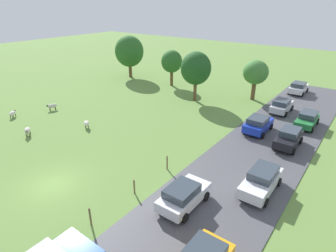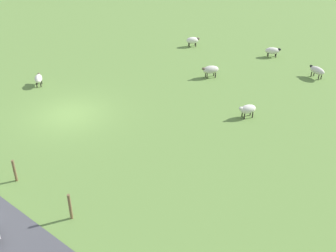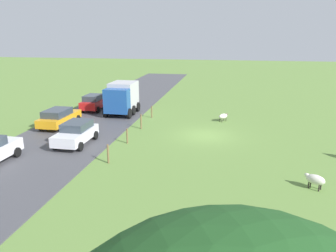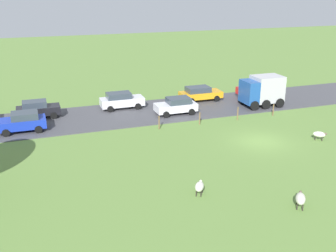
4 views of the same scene
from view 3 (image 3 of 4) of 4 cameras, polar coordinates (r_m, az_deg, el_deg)
The scene contains 12 objects.
ground_plane at distance 25.83m, azimuth 6.67°, elevation -1.69°, with size 160.00×160.00×0.00m, color olive.
road_strip at distance 28.55m, azimuth -15.25°, elevation -0.38°, with size 8.00×80.00×0.06m, color #47474C.
sheep_2 at distance 30.16m, azimuth 9.79°, elevation 1.72°, with size 1.00×1.04×0.73m.
sheep_5 at distance 18.54m, azimuth 24.69°, elevation -8.64°, with size 1.08×0.95×0.79m.
fence_post_0 at distance 31.09m, azimuth -2.91°, elevation 2.53°, with size 0.12×0.12×1.15m, color brown.
fence_post_1 at distance 27.42m, azimuth -4.81°, elevation 0.81°, with size 0.12×0.12×1.29m, color brown.
fence_post_2 at distance 23.87m, azimuth -7.27°, elevation -1.78°, with size 0.12×0.12×1.13m, color brown.
fence_post_3 at distance 20.40m, azimuth -10.60°, elevation -4.89°, with size 0.12×0.12×1.24m, color brown.
truck_0 at distance 32.32m, azimuth -8.17°, elevation 5.02°, with size 2.65×4.18×3.14m.
car_1 at distance 24.28m, azimuth -16.03°, elevation -1.17°, with size 2.10×4.03×1.61m.
car_6 at distance 29.44m, azimuth -18.80°, elevation 1.51°, with size 2.14×4.57×1.55m.
car_7 at distance 34.82m, azimuth -12.99°, elevation 4.16°, with size 1.96×3.89×1.66m.
Camera 3 is at (-1.58, 24.58, 7.78)m, focal length 34.30 mm.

